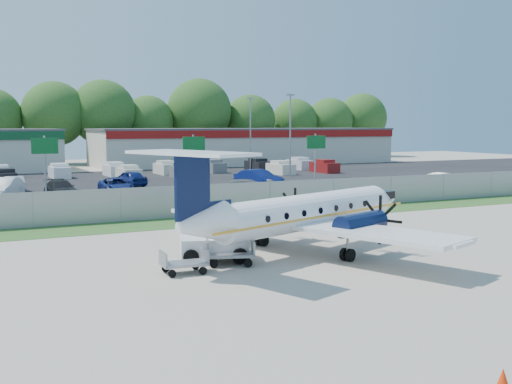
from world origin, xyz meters
name	(u,v)px	position (x,y,z in m)	size (l,w,h in m)	color
ground	(317,257)	(0.00, 0.00, 0.00)	(170.00, 170.00, 0.00)	#B0A595
grass_verge	(212,220)	(0.00, 12.00, 0.01)	(170.00, 4.00, 0.02)	#2D561E
access_road	(174,207)	(0.00, 19.00, 0.01)	(170.00, 8.00, 0.02)	black
parking_lot	(104,183)	(0.00, 40.00, 0.01)	(170.00, 32.00, 0.02)	black
perimeter_fence	(200,201)	(0.00, 14.00, 1.00)	(120.00, 0.06, 1.99)	gray
building_east	(246,146)	(26.00, 61.98, 2.63)	(44.40, 12.40, 5.24)	beige
sign_left	(45,156)	(-8.00, 22.91, 3.61)	(1.80, 0.26, 5.00)	gray
sign_mid	(194,153)	(3.00, 22.91, 3.61)	(1.80, 0.26, 5.00)	gray
sign_right	(316,150)	(14.00, 22.91, 3.61)	(1.80, 0.26, 5.00)	gray
light_pole_ne	(290,130)	(20.00, 38.00, 5.23)	(0.90, 0.35, 9.09)	gray
light_pole_se	(250,129)	(20.00, 48.00, 5.23)	(0.90, 0.35, 9.09)	gray
tree_line	(51,164)	(0.00, 74.00, 0.00)	(112.00, 6.00, 14.00)	#265117
aircraft	(303,212)	(-0.04, 1.12, 1.84)	(15.50, 15.08, 4.77)	white
pushback_tug	(217,243)	(-4.15, 1.37, 0.73)	(3.19, 2.71, 1.52)	white
baggage_cart_near	(184,263)	(-6.25, -0.35, 0.43)	(1.81, 1.16, 0.92)	gray
baggage_cart_far	(230,253)	(-4.01, 0.28, 0.48)	(2.28, 1.82, 1.04)	gray
cone_port_wing	(503,380)	(-3.85, -13.86, 0.24)	(0.36, 0.36, 0.52)	red
cone_starboard_wing	(91,218)	(-6.63, 14.94, 0.22)	(0.33, 0.33, 0.47)	red
road_car_mid	(234,202)	(4.97, 19.83, 0.00)	(2.38, 5.86, 1.70)	#595B5E
road_car_east	(448,193)	(24.09, 17.84, 0.00)	(1.79, 5.14, 1.69)	beige
parked_car_a	(4,199)	(-10.23, 29.56, 0.00)	(1.76, 5.04, 1.66)	silver
parked_car_b	(61,197)	(-6.04, 28.80, 0.00)	(1.91, 4.71, 1.37)	black
parked_car_c	(116,194)	(-1.56, 29.03, 0.00)	(2.28, 4.95, 1.37)	navy
parked_car_d	(186,192)	(4.43, 28.53, 0.00)	(1.79, 5.13, 1.69)	silver
parked_car_e	(259,188)	(11.53, 28.76, 0.00)	(1.78, 5.10, 1.68)	navy
parked_car_f	(14,192)	(-8.93, 35.04, 0.00)	(1.44, 4.14, 1.36)	silver
parked_car_g	(130,187)	(1.25, 35.14, 0.00)	(1.78, 4.42, 1.51)	navy
far_parking_rows	(93,179)	(0.00, 45.00, 0.00)	(56.00, 10.00, 1.60)	gray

